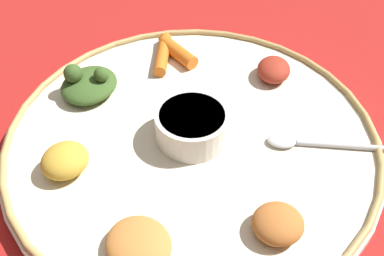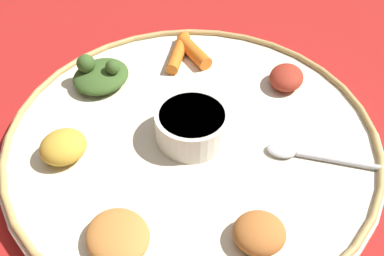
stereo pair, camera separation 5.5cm
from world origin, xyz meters
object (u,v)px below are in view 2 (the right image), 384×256
(greens_pile, at_px, (100,75))
(spoon, at_px, (314,156))
(carrot_outer, at_px, (179,50))
(carrot_near_spoon, at_px, (192,50))
(center_bowl, at_px, (192,125))

(greens_pile, bearing_deg, spoon, -174.50)
(carrot_outer, bearing_deg, carrot_near_spoon, -150.84)
(center_bowl, relative_size, spoon, 0.55)
(carrot_near_spoon, distance_m, carrot_outer, 0.02)
(greens_pile, distance_m, carrot_outer, 0.12)
(center_bowl, relative_size, carrot_near_spoon, 1.07)
(center_bowl, distance_m, carrot_near_spoon, 0.16)
(carrot_near_spoon, bearing_deg, carrot_outer, 29.16)
(greens_pile, xyz_separation_m, carrot_outer, (-0.05, -0.11, -0.01))
(carrot_outer, bearing_deg, center_bowl, 129.04)
(center_bowl, height_order, carrot_outer, center_bowl)
(spoon, bearing_deg, center_bowl, 18.92)
(center_bowl, bearing_deg, carrot_outer, -50.96)
(spoon, bearing_deg, greens_pile, 5.50)
(spoon, relative_size, greens_pile, 1.88)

